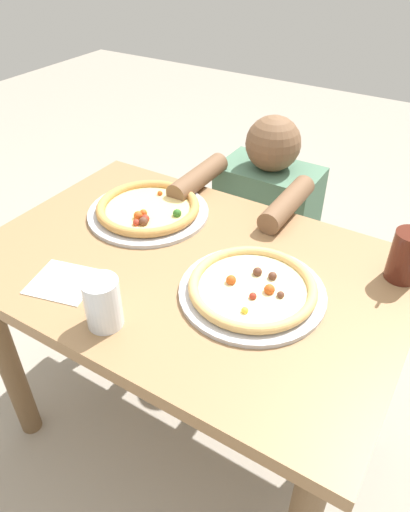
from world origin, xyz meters
name	(u,v)px	position (x,y,z in m)	size (l,w,h in m)	color
ground_plane	(192,425)	(0.00, 0.00, 0.00)	(8.00, 8.00, 0.00)	#9E9384
dining_table	(189,298)	(0.00, 0.00, 0.62)	(1.15, 0.77, 0.75)	#936D47
pizza_near	(252,288)	(0.20, -0.02, 0.77)	(0.36, 0.36, 0.04)	#B7B7BC
pizza_far	(148,209)	(-0.24, 0.14, 0.77)	(0.37, 0.37, 0.04)	#B7B7BC
drink_cup_colored	(406,256)	(0.50, 0.24, 0.82)	(0.08, 0.08, 0.24)	#4C1E14
water_cup_clear	(103,302)	(-0.04, -0.29, 0.81)	(0.08, 0.08, 0.13)	silver
paper_napkin	(64,282)	(-0.23, -0.23, 0.75)	(0.16, 0.14, 0.00)	white
diner_seated	(263,243)	(-0.04, 0.60, 0.44)	(0.39, 0.51, 0.96)	#333847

